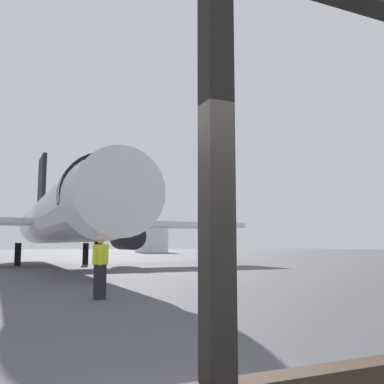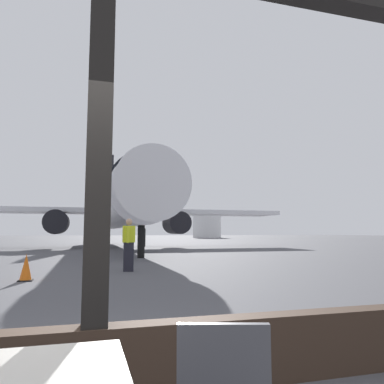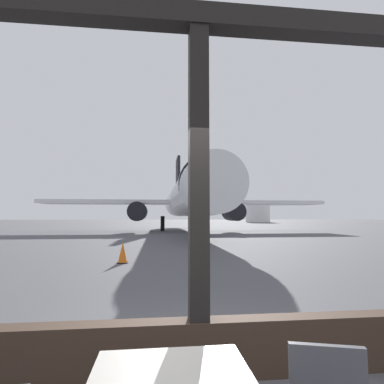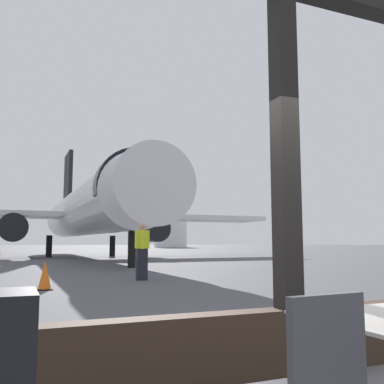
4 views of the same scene
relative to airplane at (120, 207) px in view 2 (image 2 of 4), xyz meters
name	(u,v)px [view 2 (image 2 of 4)]	position (x,y,z in m)	size (l,w,h in m)	color
ground_plane	(86,244)	(-2.63, 12.07, -3.36)	(220.00, 220.00, 0.00)	#4C4C51
window_frame	(97,214)	(-2.63, -27.93, -1.93)	(7.63, 0.24, 3.86)	#38281E
airplane	(120,207)	(0.00, 0.00, 0.00)	(29.43, 31.70, 10.14)	silver
ground_crew_worker	(129,244)	(-1.32, -18.53, -2.46)	(0.40, 0.56, 1.74)	black
traffic_cone	(26,268)	(-4.20, -20.17, -3.03)	(0.36, 0.36, 0.71)	orange
fuel_storage_tank	(207,226)	(24.71, 51.58, -0.75)	(6.61, 6.61, 5.24)	white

